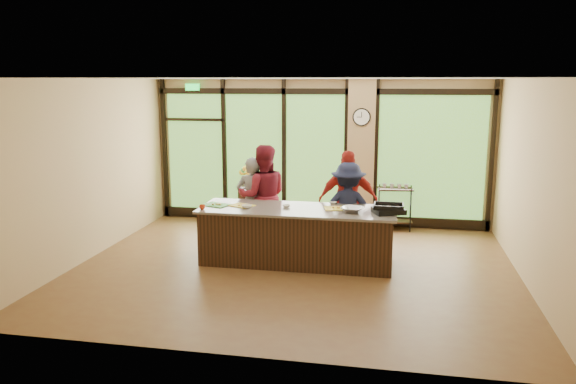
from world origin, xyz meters
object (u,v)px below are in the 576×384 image
at_px(roasting_pan, 389,211).
at_px(bar_cart, 395,202).
at_px(flower_stand, 249,204).
at_px(cook_right, 348,208).
at_px(cook_left, 253,202).
at_px(island_base, 297,237).

relative_size(roasting_pan, bar_cart, 0.49).
bearing_deg(flower_stand, cook_right, -42.52).
xyz_separation_m(cook_right, roasting_pan, (0.70, -0.75, 0.16)).
distance_m(cook_right, roasting_pan, 1.03).
bearing_deg(cook_left, flower_stand, -76.73).
bearing_deg(cook_right, flower_stand, -41.09).
bearing_deg(cook_left, bar_cart, -150.66).
height_order(island_base, cook_right, cook_right).
bearing_deg(island_base, flower_stand, 120.91).
distance_m(island_base, roasting_pan, 1.56).
height_order(cook_right, roasting_pan, cook_right).
bearing_deg(roasting_pan, cook_right, 110.29).
height_order(roasting_pan, flower_stand, roasting_pan).
relative_size(cook_left, roasting_pan, 3.54).
bearing_deg(bar_cart, roasting_pan, -99.83).
distance_m(cook_left, cook_right, 1.73).
bearing_deg(flower_stand, roasting_pan, -44.76).
distance_m(cook_left, bar_cart, 3.03).
bearing_deg(island_base, cook_right, 41.49).
distance_m(island_base, flower_stand, 2.86).
relative_size(roasting_pan, flower_stand, 0.59).
distance_m(flower_stand, bar_cart, 3.04).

